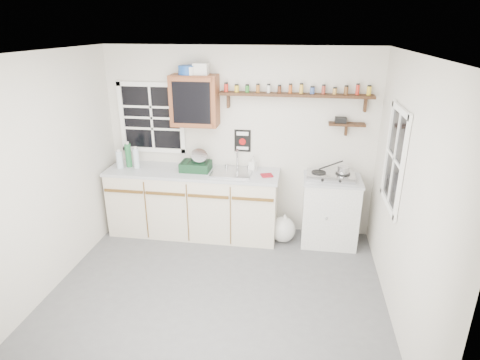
% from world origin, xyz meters
% --- Properties ---
extents(room, '(3.64, 3.24, 2.54)m').
position_xyz_m(room, '(0.00, 0.00, 1.25)').
color(room, '#535356').
rests_on(room, ground).
extents(main_cabinet, '(2.31, 0.63, 0.92)m').
position_xyz_m(main_cabinet, '(-0.58, 1.30, 0.46)').
color(main_cabinet, beige).
rests_on(main_cabinet, floor).
extents(right_cabinet, '(0.73, 0.57, 0.91)m').
position_xyz_m(right_cabinet, '(1.25, 1.32, 0.46)').
color(right_cabinet, '#BBBBB4').
rests_on(right_cabinet, floor).
extents(sink, '(0.52, 0.44, 0.29)m').
position_xyz_m(sink, '(-0.05, 1.30, 0.93)').
color(sink, '#B2B1B6').
rests_on(sink, main_cabinet).
extents(upper_cabinet, '(0.60, 0.32, 0.65)m').
position_xyz_m(upper_cabinet, '(-0.55, 1.44, 1.82)').
color(upper_cabinet, brown).
rests_on(upper_cabinet, wall_back).
extents(upper_cabinet_clutter, '(0.38, 0.24, 0.14)m').
position_xyz_m(upper_cabinet_clutter, '(-0.56, 1.44, 2.21)').
color(upper_cabinet_clutter, '#164295').
rests_on(upper_cabinet_clutter, upper_cabinet).
extents(spice_shelf, '(1.91, 0.18, 0.34)m').
position_xyz_m(spice_shelf, '(0.73, 1.51, 1.93)').
color(spice_shelf, black).
rests_on(spice_shelf, wall_back).
extents(secondary_shelf, '(0.45, 0.16, 0.24)m').
position_xyz_m(secondary_shelf, '(1.36, 1.52, 1.58)').
color(secondary_shelf, black).
rests_on(secondary_shelf, wall_back).
extents(warning_sign, '(0.22, 0.02, 0.30)m').
position_xyz_m(warning_sign, '(0.05, 1.59, 1.28)').
color(warning_sign, black).
rests_on(warning_sign, wall_back).
extents(window_back, '(0.93, 0.03, 0.98)m').
position_xyz_m(window_back, '(-1.20, 1.59, 1.55)').
color(window_back, black).
rests_on(window_back, wall_back).
extents(window_right, '(0.03, 0.78, 1.08)m').
position_xyz_m(window_right, '(1.79, 0.55, 1.45)').
color(window_right, black).
rests_on(window_right, wall_back).
extents(water_bottles, '(0.30, 0.16, 0.35)m').
position_xyz_m(water_bottles, '(-1.47, 1.30, 1.06)').
color(water_bottles, silver).
rests_on(water_bottles, main_cabinet).
extents(dish_rack, '(0.39, 0.30, 0.29)m').
position_xyz_m(dish_rack, '(-0.52, 1.33, 1.01)').
color(dish_rack, '#10321B').
rests_on(dish_rack, main_cabinet).
extents(soap_bottle, '(0.11, 0.11, 0.20)m').
position_xyz_m(soap_bottle, '(0.21, 1.44, 1.02)').
color(soap_bottle, white).
rests_on(soap_bottle, main_cabinet).
extents(rag, '(0.18, 0.16, 0.02)m').
position_xyz_m(rag, '(0.42, 1.25, 0.93)').
color(rag, maroon).
rests_on(rag, main_cabinet).
extents(hotplate, '(0.61, 0.34, 0.09)m').
position_xyz_m(hotplate, '(1.22, 1.31, 0.95)').
color(hotplate, '#B2B1B6').
rests_on(hotplate, right_cabinet).
extents(saucepan, '(0.37, 0.17, 0.16)m').
position_xyz_m(saucepan, '(1.36, 1.31, 1.03)').
color(saucepan, '#B2B1B6').
rests_on(saucepan, hotplate).
extents(trash_bag, '(0.38, 0.34, 0.43)m').
position_xyz_m(trash_bag, '(0.65, 1.23, 0.18)').
color(trash_bag, silver).
rests_on(trash_bag, floor).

